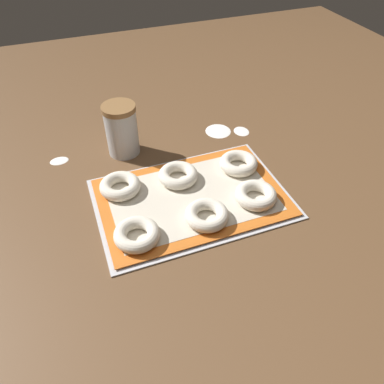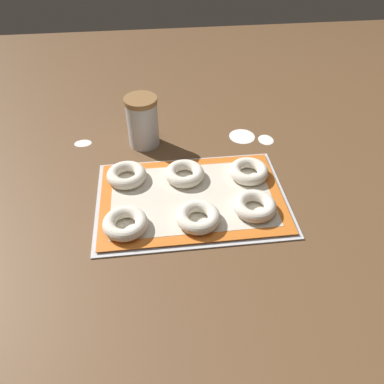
# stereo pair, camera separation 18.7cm
# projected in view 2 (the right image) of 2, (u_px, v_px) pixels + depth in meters

# --- Properties ---
(ground_plane) EXTENTS (2.80, 2.80, 0.00)m
(ground_plane) POSITION_uv_depth(u_px,v_px,m) (192.00, 202.00, 1.06)
(ground_plane) COLOR brown
(baking_tray) EXTENTS (0.54, 0.36, 0.01)m
(baking_tray) POSITION_uv_depth(u_px,v_px,m) (192.00, 198.00, 1.06)
(baking_tray) COLOR silver
(baking_tray) RESTS_ON ground_plane
(baking_mat) EXTENTS (0.51, 0.34, 0.00)m
(baking_mat) POSITION_uv_depth(u_px,v_px,m) (192.00, 197.00, 1.06)
(baking_mat) COLOR orange
(baking_mat) RESTS_ON baking_tray
(bagel_front_left) EXTENTS (0.12, 0.12, 0.03)m
(bagel_front_left) POSITION_uv_depth(u_px,v_px,m) (125.00, 223.00, 0.96)
(bagel_front_left) COLOR silver
(bagel_front_left) RESTS_ON baking_mat
(bagel_front_center) EXTENTS (0.12, 0.12, 0.03)m
(bagel_front_center) POSITION_uv_depth(u_px,v_px,m) (198.00, 217.00, 0.97)
(bagel_front_center) COLOR silver
(bagel_front_center) RESTS_ON baking_mat
(bagel_front_right) EXTENTS (0.12, 0.12, 0.03)m
(bagel_front_right) POSITION_uv_depth(u_px,v_px,m) (255.00, 206.00, 1.00)
(bagel_front_right) COLOR silver
(bagel_front_right) RESTS_ON baking_mat
(bagel_back_left) EXTENTS (0.12, 0.12, 0.03)m
(bagel_back_left) POSITION_uv_depth(u_px,v_px,m) (127.00, 175.00, 1.10)
(bagel_back_left) COLOR silver
(bagel_back_left) RESTS_ON baking_mat
(bagel_back_center) EXTENTS (0.12, 0.12, 0.03)m
(bagel_back_center) POSITION_uv_depth(u_px,v_px,m) (185.00, 174.00, 1.10)
(bagel_back_center) COLOR silver
(bagel_back_center) RESTS_ON baking_mat
(bagel_back_right) EXTENTS (0.12, 0.12, 0.03)m
(bagel_back_right) POSITION_uv_depth(u_px,v_px,m) (249.00, 171.00, 1.11)
(bagel_back_right) COLOR silver
(bagel_back_right) RESTS_ON baking_mat
(flour_canister) EXTENTS (0.10, 0.10, 0.17)m
(flour_canister) POSITION_uv_depth(u_px,v_px,m) (143.00, 122.00, 1.21)
(flour_canister) COLOR silver
(flour_canister) RESTS_ON ground_plane
(flour_patch_near) EXTENTS (0.09, 0.09, 0.00)m
(flour_patch_near) POSITION_uv_depth(u_px,v_px,m) (242.00, 136.00, 1.30)
(flour_patch_near) COLOR white
(flour_patch_near) RESTS_ON ground_plane
(flour_patch_far) EXTENTS (0.06, 0.04, 0.00)m
(flour_patch_far) POSITION_uv_depth(u_px,v_px,m) (83.00, 143.00, 1.26)
(flour_patch_far) COLOR white
(flour_patch_far) RESTS_ON ground_plane
(flour_patch_side) EXTENTS (0.05, 0.06, 0.00)m
(flour_patch_side) POSITION_uv_depth(u_px,v_px,m) (266.00, 140.00, 1.28)
(flour_patch_side) COLOR white
(flour_patch_side) RESTS_ON ground_plane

